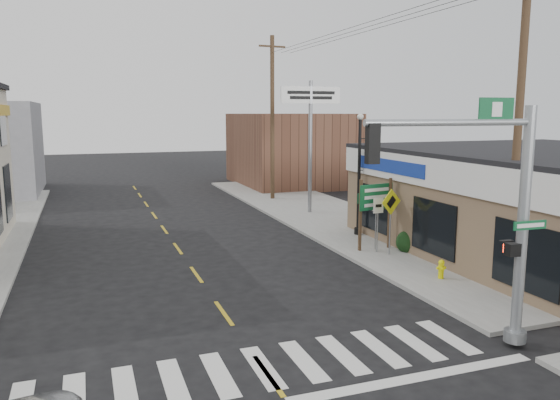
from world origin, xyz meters
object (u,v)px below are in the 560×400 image
object	(u,v)px
fire_hydrant	(441,268)
bare_tree	(487,167)
guide_sign	(376,204)
utility_pole_near	(518,132)
traffic_signal_pole	(501,202)
lamp_post	(360,165)
dance_center_sign	(310,115)
utility_pole_far	(272,117)

from	to	relation	value
fire_hydrant	bare_tree	world-z (taller)	bare_tree
guide_sign	utility_pole_near	bearing A→B (deg)	-84.39
traffic_signal_pole	lamp_post	world-z (taller)	traffic_signal_pole
fire_hydrant	utility_pole_near	size ratio (longest dim) A/B	0.07
traffic_signal_pole	dance_center_sign	distance (m)	18.34
traffic_signal_pole	dance_center_sign	bearing A→B (deg)	83.80
fire_hydrant	utility_pole_near	distance (m)	5.07
fire_hydrant	lamp_post	bearing A→B (deg)	85.08
guide_sign	lamp_post	distance (m)	3.12
bare_tree	dance_center_sign	bearing A→B (deg)	100.43
lamp_post	guide_sign	bearing A→B (deg)	-84.75
fire_hydrant	dance_center_sign	distance (m)	14.03
guide_sign	utility_pole_far	bearing A→B (deg)	77.64
utility_pole_far	guide_sign	bearing A→B (deg)	-97.28
utility_pole_near	utility_pole_far	bearing A→B (deg)	97.65
traffic_signal_pole	utility_pole_far	bearing A→B (deg)	86.71
traffic_signal_pole	bare_tree	world-z (taller)	traffic_signal_pole
fire_hydrant	utility_pole_far	xyz separation A→B (m)	(0.33, 18.44, 4.95)
fire_hydrant	dance_center_sign	bearing A→B (deg)	86.99
lamp_post	bare_tree	size ratio (longest dim) A/B	1.22
bare_tree	utility_pole_near	size ratio (longest dim) A/B	0.47
traffic_signal_pole	guide_sign	xyz separation A→B (m)	(2.04, 9.25, -1.64)
lamp_post	utility_pole_near	bearing A→B (deg)	-63.60
dance_center_sign	bare_tree	size ratio (longest dim) A/B	1.60
traffic_signal_pole	fire_hydrant	distance (m)	6.27
dance_center_sign	lamp_post	bearing A→B (deg)	-89.45
traffic_signal_pole	lamp_post	distance (m)	12.30
lamp_post	bare_tree	distance (m)	6.07
traffic_signal_pole	utility_pole_far	size ratio (longest dim) A/B	0.57
traffic_signal_pole	lamp_post	xyz separation A→B (m)	(2.76, 11.98, -0.31)
lamp_post	utility_pole_far	bearing A→B (deg)	111.52
lamp_post	utility_pole_near	distance (m)	8.67
lamp_post	utility_pole_far	world-z (taller)	utility_pole_far
dance_center_sign	bare_tree	distance (m)	12.02
lamp_post	dance_center_sign	xyz separation A→B (m)	(0.08, 6.04, 2.24)
guide_sign	dance_center_sign	xyz separation A→B (m)	(0.81, 8.77, 3.56)
traffic_signal_pole	lamp_post	bearing A→B (deg)	79.78
dance_center_sign	fire_hydrant	bearing A→B (deg)	-91.69
utility_pole_near	lamp_post	bearing A→B (deg)	100.45
traffic_signal_pole	dance_center_sign	world-z (taller)	dance_center_sign
fire_hydrant	utility_pole_near	bearing A→B (deg)	-42.82
fire_hydrant	utility_pole_far	bearing A→B (deg)	88.99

